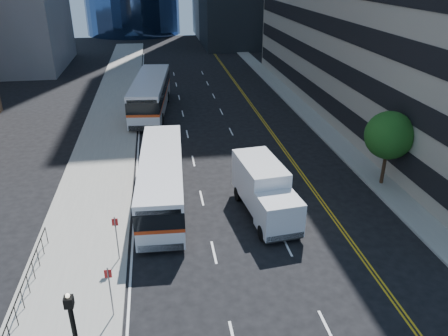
# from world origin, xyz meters

# --- Properties ---
(ground) EXTENTS (160.00, 160.00, 0.00)m
(ground) POSITION_xyz_m (0.00, 0.00, 0.00)
(ground) COLOR black
(ground) RESTS_ON ground
(sidewalk_west) EXTENTS (5.00, 90.00, 0.15)m
(sidewalk_west) POSITION_xyz_m (-10.50, 25.00, 0.07)
(sidewalk_west) COLOR gray
(sidewalk_west) RESTS_ON ground
(sidewalk_east) EXTENTS (2.00, 90.00, 0.15)m
(sidewalk_east) POSITION_xyz_m (9.00, 25.00, 0.07)
(sidewalk_east) COLOR gray
(sidewalk_east) RESTS_ON ground
(street_tree) EXTENTS (3.20, 3.20, 5.10)m
(street_tree) POSITION_xyz_m (9.00, 8.00, 3.64)
(street_tree) COLOR #332114
(street_tree) RESTS_ON sidewalk_east
(bus_front) EXTENTS (3.13, 11.98, 3.06)m
(bus_front) POSITION_xyz_m (-5.99, 7.94, 1.67)
(bus_front) COLOR silver
(bus_front) RESTS_ON ground
(bus_rear) EXTENTS (4.37, 13.76, 3.49)m
(bus_rear) POSITION_xyz_m (-6.60, 27.09, 1.90)
(bus_rear) COLOR white
(bus_rear) RESTS_ON ground
(box_truck) EXTENTS (2.95, 6.78, 3.15)m
(box_truck) POSITION_xyz_m (0.02, 5.38, 1.66)
(box_truck) COLOR silver
(box_truck) RESTS_ON ground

